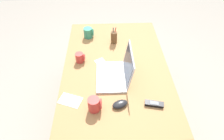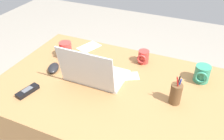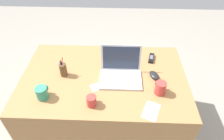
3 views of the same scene
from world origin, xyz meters
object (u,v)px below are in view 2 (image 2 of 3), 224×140
at_px(cordless_phone, 28,91).
at_px(coffee_mug_spare, 65,50).
at_px(computer_mouse, 53,68).
at_px(pen_holder, 176,93).
at_px(coffee_mug_white, 202,74).
at_px(coffee_mug_tall, 143,57).
at_px(laptop, 94,73).

bearing_deg(cordless_phone, coffee_mug_spare, -87.61).
distance_m(coffee_mug_spare, cordless_phone, 0.43).
height_order(computer_mouse, pen_holder, pen_holder).
relative_size(coffee_mug_white, pen_holder, 0.57).
bearing_deg(pen_holder, coffee_mug_tall, -48.69).
height_order(computer_mouse, cordless_phone, computer_mouse).
relative_size(computer_mouse, coffee_mug_white, 1.12).
bearing_deg(pen_holder, coffee_mug_white, -112.47).
bearing_deg(coffee_mug_spare, coffee_mug_tall, -164.76).
bearing_deg(coffee_mug_white, coffee_mug_tall, -8.66).
xyz_separation_m(coffee_mug_tall, pen_holder, (-0.27, 0.31, 0.02)).
xyz_separation_m(computer_mouse, coffee_mug_white, (-0.87, -0.26, 0.03)).
xyz_separation_m(coffee_mug_spare, cordless_phone, (-0.02, 0.42, -0.04)).
relative_size(coffee_mug_tall, pen_holder, 0.49).
distance_m(laptop, computer_mouse, 0.29).
distance_m(laptop, pen_holder, 0.48).
xyz_separation_m(computer_mouse, coffee_mug_tall, (-0.49, -0.32, 0.02)).
bearing_deg(computer_mouse, coffee_mug_white, 175.01).
xyz_separation_m(laptop, coffee_mug_spare, (0.31, -0.17, 0.00)).
height_order(coffee_mug_spare, pen_holder, pen_holder).
bearing_deg(coffee_mug_spare, coffee_mug_white, -174.72).
distance_m(coffee_mug_tall, cordless_phone, 0.75).
height_order(laptop, cordless_phone, laptop).
relative_size(cordless_phone, pen_holder, 0.79).
bearing_deg(laptop, cordless_phone, 41.48).
xyz_separation_m(laptop, coffee_mug_tall, (-0.21, -0.31, -0.01)).
bearing_deg(pen_holder, laptop, -0.28).
bearing_deg(coffee_mug_white, computer_mouse, 16.62).
xyz_separation_m(computer_mouse, pen_holder, (-0.77, -0.01, 0.04)).
bearing_deg(laptop, pen_holder, 179.72).
relative_size(laptop, coffee_mug_spare, 3.23).
height_order(computer_mouse, coffee_mug_tall, coffee_mug_tall).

